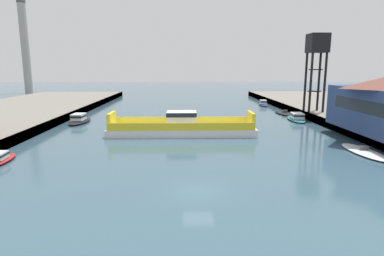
# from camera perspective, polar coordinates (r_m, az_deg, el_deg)

# --- Properties ---
(ground_plane) EXTENTS (400.00, 400.00, 0.00)m
(ground_plane) POSITION_cam_1_polar(r_m,az_deg,el_deg) (26.43, 1.12, -11.03)
(ground_plane) COLOR #385666
(chain_ferry) EXTENTS (21.75, 6.02, 3.44)m
(chain_ferry) POSITION_cam_1_polar(r_m,az_deg,el_deg) (47.52, -1.86, 0.12)
(chain_ferry) COLOR silver
(chain_ferry) RESTS_ON ground
(moored_boat_near_left) EXTENTS (3.05, 8.39, 0.89)m
(moored_boat_near_left) POSITION_cam_1_polar(r_m,az_deg,el_deg) (42.23, 28.32, -3.72)
(moored_boat_near_left) COLOR white
(moored_boat_near_left) RESTS_ON ground
(moored_boat_near_right) EXTENTS (3.68, 8.54, 0.91)m
(moored_boat_near_right) POSITION_cam_1_polar(r_m,az_deg,el_deg) (71.20, 16.24, 2.55)
(moored_boat_near_right) COLOR black
(moored_boat_near_right) RESTS_ON ground
(moored_boat_mid_left) EXTENTS (2.38, 6.07, 1.47)m
(moored_boat_mid_left) POSITION_cam_1_polar(r_m,az_deg,el_deg) (85.98, 12.60, 4.29)
(moored_boat_mid_left) COLOR navy
(moored_boat_mid_left) RESTS_ON ground
(moored_boat_mid_right) EXTENTS (3.49, 8.37, 1.51)m
(moored_boat_mid_right) POSITION_cam_1_polar(r_m,az_deg,el_deg) (63.22, 18.17, 1.78)
(moored_boat_mid_right) COLOR #237075
(moored_boat_mid_right) RESTS_ON ground
(moored_boat_far_left) EXTENTS (1.98, 5.43, 1.17)m
(moored_boat_far_left) POSITION_cam_1_polar(r_m,az_deg,el_deg) (39.09, -30.93, -4.70)
(moored_boat_far_left) COLOR red
(moored_boat_far_left) RESTS_ON ground
(moored_boat_far_right) EXTENTS (3.14, 8.14, 1.76)m
(moored_boat_far_right) POSITION_cam_1_polar(r_m,az_deg,el_deg) (60.80, -19.45, 1.45)
(moored_boat_far_right) COLOR black
(moored_boat_far_right) RESTS_ON ground
(crane_tower) EXTENTS (3.46, 3.46, 14.66)m
(crane_tower) POSITION_cam_1_polar(r_m,az_deg,el_deg) (66.24, 21.44, 12.79)
(crane_tower) COLOR black
(crane_tower) RESTS_ON quay_right
(smokestack_distant_a) EXTENTS (3.15, 3.15, 35.64)m
(smokestack_distant_a) POSITION_cam_1_polar(r_m,az_deg,el_deg) (141.58, -27.69, 13.19)
(smokestack_distant_a) COLOR #9E998E
(smokestack_distant_a) RESTS_ON ground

